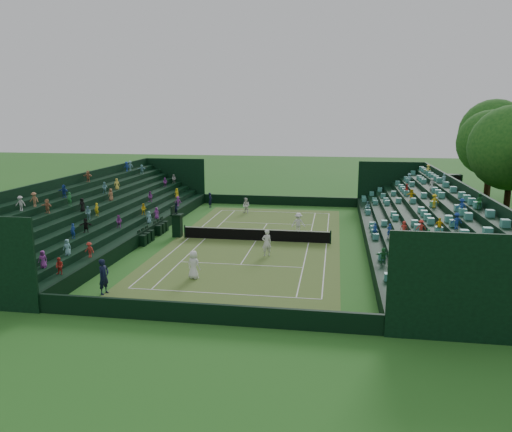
# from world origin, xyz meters

# --- Properties ---
(ground) EXTENTS (160.00, 160.00, 0.00)m
(ground) POSITION_xyz_m (0.00, 0.00, 0.00)
(ground) COLOR #2A6C22
(ground) RESTS_ON ground
(court_surface) EXTENTS (12.97, 26.77, 0.01)m
(court_surface) POSITION_xyz_m (0.00, 0.00, 0.01)
(court_surface) COLOR #307025
(court_surface) RESTS_ON ground
(perimeter_wall_north) EXTENTS (17.17, 0.20, 1.00)m
(perimeter_wall_north) POSITION_xyz_m (0.00, 15.88, 0.50)
(perimeter_wall_north) COLOR black
(perimeter_wall_north) RESTS_ON ground
(perimeter_wall_south) EXTENTS (17.17, 0.20, 1.00)m
(perimeter_wall_south) POSITION_xyz_m (0.00, -15.88, 0.50)
(perimeter_wall_south) COLOR black
(perimeter_wall_south) RESTS_ON ground
(perimeter_wall_east) EXTENTS (0.20, 31.77, 1.00)m
(perimeter_wall_east) POSITION_xyz_m (8.48, 0.00, 0.50)
(perimeter_wall_east) COLOR black
(perimeter_wall_east) RESTS_ON ground
(perimeter_wall_west) EXTENTS (0.20, 31.77, 1.00)m
(perimeter_wall_west) POSITION_xyz_m (-8.48, 0.00, 0.50)
(perimeter_wall_west) COLOR black
(perimeter_wall_west) RESTS_ON ground
(north_grandstand) EXTENTS (6.60, 32.00, 4.90)m
(north_grandstand) POSITION_xyz_m (12.66, 0.00, 1.55)
(north_grandstand) COLOR black
(north_grandstand) RESTS_ON ground
(south_grandstand) EXTENTS (6.60, 32.00, 4.90)m
(south_grandstand) POSITION_xyz_m (-12.66, 0.00, 1.55)
(south_grandstand) COLOR black
(south_grandstand) RESTS_ON ground
(tennis_net) EXTENTS (11.67, 0.10, 1.06)m
(tennis_net) POSITION_xyz_m (0.00, 0.00, 0.53)
(tennis_net) COLOR black
(tennis_net) RESTS_ON ground
(scoreboard_tower) EXTENTS (2.00, 1.00, 3.70)m
(scoreboard_tower) POSITION_xyz_m (17.75, 16.00, 3.14)
(scoreboard_tower) COLOR black
(scoreboard_tower) RESTS_ON ground
(umpire_chair) EXTENTS (0.89, 0.89, 2.79)m
(umpire_chair) POSITION_xyz_m (-6.52, 0.37, 1.19)
(umpire_chair) COLOR black
(umpire_chair) RESTS_ON ground
(courtside_chairs) EXTENTS (0.55, 5.52, 1.20)m
(courtside_chairs) POSITION_xyz_m (-8.25, -0.32, 0.46)
(courtside_chairs) COLOR black
(courtside_chairs) RESTS_ON ground
(player_near_west) EXTENTS (0.99, 0.82, 1.74)m
(player_near_west) POSITION_xyz_m (-2.27, -9.60, 0.87)
(player_near_west) COLOR white
(player_near_west) RESTS_ON ground
(player_near_east) EXTENTS (0.83, 0.72, 1.91)m
(player_near_east) POSITION_xyz_m (1.40, -4.04, 0.95)
(player_near_east) COLOR white
(player_near_east) RESTS_ON ground
(player_far_west) EXTENTS (0.94, 0.86, 1.57)m
(player_far_west) POSITION_xyz_m (-2.72, 10.77, 0.78)
(player_far_west) COLOR white
(player_far_west) RESTS_ON ground
(player_far_east) EXTENTS (1.26, 0.90, 1.76)m
(player_far_east) POSITION_xyz_m (3.09, 2.93, 0.88)
(player_far_east) COLOR white
(player_far_east) RESTS_ON ground
(line_judge_north) EXTENTS (0.42, 0.61, 1.60)m
(line_judge_north) POSITION_xyz_m (-7.06, 13.35, 0.80)
(line_judge_north) COLOR black
(line_judge_north) RESTS_ON ground
(line_judge_south) EXTENTS (0.63, 0.82, 2.00)m
(line_judge_south) POSITION_xyz_m (-6.43, -12.89, 1.00)
(line_judge_south) COLOR black
(line_judge_south) RESTS_ON ground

